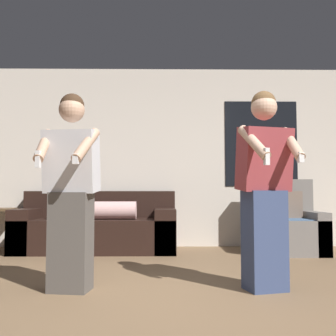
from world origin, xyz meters
TOP-DOWN VIEW (x-y plane):
  - ground_plane at (0.00, 0.00)m, footprint 14.00×14.00m
  - wall_back at (0.02, 3.36)m, footprint 6.83×0.07m
  - couch at (-1.10, 2.89)m, footprint 2.17×0.86m
  - armchair at (1.51, 2.72)m, footprint 0.81×0.80m
  - person_left at (-0.95, 0.67)m, footprint 0.49×0.52m
  - person_right at (0.66, 0.67)m, footprint 0.50×0.55m

SIDE VIEW (x-z plane):
  - ground_plane at x=0.00m, z-range 0.00..0.00m
  - couch at x=-1.10m, z-range -0.10..0.72m
  - armchair at x=1.51m, z-range -0.16..0.83m
  - person_left at x=-0.95m, z-range 0.01..1.64m
  - person_right at x=0.66m, z-range 0.01..1.67m
  - wall_back at x=0.02m, z-range 0.00..2.70m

